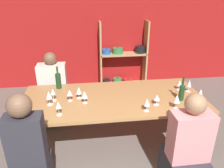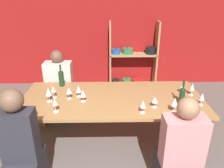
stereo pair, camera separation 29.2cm
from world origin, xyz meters
TOP-DOWN VIEW (x-y plane):
  - wall_back_red at (0.00, 3.83)m, footprint 8.80×0.06m
  - shelf_unit at (0.49, 3.63)m, footprint 1.05×0.30m
  - dining_table at (-0.01, 1.58)m, footprint 2.39×1.06m
  - wine_bottle_green at (0.86, 1.39)m, footprint 0.07×0.07m
  - wine_bottle_dark at (-0.74, 1.97)m, footprint 0.08×0.08m
  - wine_glass_white_a at (-0.38, 1.47)m, footprint 0.08×0.08m
  - wine_glass_white_b at (-0.67, 1.22)m, footprint 0.07×0.07m
  - wine_glass_red_a at (1.09, 1.35)m, footprint 0.06×0.06m
  - wine_glass_empty_a at (-0.57, 1.55)m, footprint 0.08×0.08m
  - wine_glass_empty_b at (0.50, 1.31)m, footprint 0.08×0.08m
  - wine_glass_red_b at (-0.45, 1.61)m, footprint 0.08×0.08m
  - wine_glass_red_c at (0.71, 1.19)m, footprint 0.08×0.08m
  - wine_glass_red_d at (0.34, 1.18)m, footprint 0.07×0.07m
  - wine_glass_white_c at (-0.77, 1.58)m, footprint 0.07×0.07m
  - wine_glass_red_e at (-0.81, 1.48)m, footprint 0.08×0.08m
  - wine_glass_red_f at (0.96, 1.70)m, footprint 0.07×0.07m
  - wine_glass_empty_c at (1.07, 1.62)m, footprint 0.07×0.07m
  - person_near_a at (-0.94, 0.76)m, footprint 0.35×0.44m
  - person_far_a at (-0.90, 2.49)m, footprint 0.46×0.57m
  - person_near_b at (0.68, 0.73)m, footprint 0.42×0.52m

SIDE VIEW (x-z plane):
  - person_far_a at x=-0.90m, z-range -0.16..0.98m
  - person_near_b at x=0.68m, z-range -0.16..1.01m
  - person_near_a at x=-0.94m, z-range -0.15..1.10m
  - shelf_unit at x=0.49m, z-range -0.17..1.28m
  - dining_table at x=-0.01m, z-range 0.30..1.04m
  - wine_glass_red_f at x=0.96m, z-range 0.77..0.91m
  - wine_glass_empty_b at x=0.50m, z-range 0.77..0.92m
  - wine_glass_red_b at x=-0.45m, z-range 0.77..0.93m
  - wine_glass_red_a at x=1.09m, z-range 0.77..0.93m
  - wine_glass_red_d at x=0.34m, z-range 0.77..0.93m
  - wine_glass_white_a at x=-0.38m, z-range 0.78..0.94m
  - wine_glass_empty_a at x=-0.57m, z-range 0.78..0.93m
  - wine_glass_empty_c at x=1.07m, z-range 0.78..0.95m
  - wine_glass_white_c at x=-0.77m, z-range 0.78..0.95m
  - wine_bottle_green at x=0.86m, z-range 0.71..1.03m
  - wine_glass_white_b at x=-0.67m, z-range 0.78..0.95m
  - wine_glass_red_c at x=0.71m, z-range 0.78..0.96m
  - wine_glass_red_e at x=-0.81m, z-range 0.78..0.97m
  - wine_bottle_dark at x=-0.74m, z-range 0.71..1.04m
  - wall_back_red at x=0.00m, z-range 0.00..2.70m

